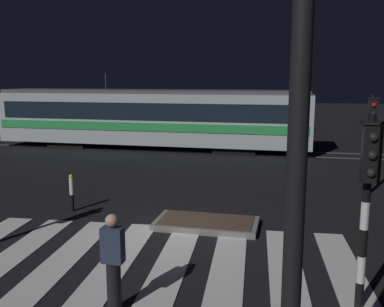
{
  "coord_description": "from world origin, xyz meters",
  "views": [
    {
      "loc": [
        2.93,
        -10.22,
        3.9
      ],
      "look_at": [
        -0.25,
        3.69,
        1.4
      ],
      "focal_mm": 40.64,
      "sensor_mm": 36.0,
      "label": 1
    }
  ],
  "objects_px": {
    "traffic_light_corner_far_right": "(371,130)",
    "tram": "(151,117)",
    "pedestrian_waiting_at_kerb": "(113,262)",
    "traffic_light_corner_near_right": "(368,186)",
    "bollard_island_edge": "(72,193)"
  },
  "relations": [
    {
      "from": "tram",
      "to": "pedestrian_waiting_at_kerb",
      "type": "height_order",
      "value": "tram"
    },
    {
      "from": "traffic_light_corner_near_right",
      "to": "bollard_island_edge",
      "type": "xyz_separation_m",
      "value": [
        -7.47,
        4.03,
        -1.63
      ]
    },
    {
      "from": "traffic_light_corner_near_right",
      "to": "tram",
      "type": "bearing_deg",
      "value": 119.57
    },
    {
      "from": "traffic_light_corner_far_right",
      "to": "tram",
      "type": "distance_m",
      "value": 12.72
    },
    {
      "from": "traffic_light_corner_near_right",
      "to": "tram",
      "type": "height_order",
      "value": "tram"
    },
    {
      "from": "tram",
      "to": "bollard_island_edge",
      "type": "relative_size",
      "value": 15.66
    },
    {
      "from": "traffic_light_corner_near_right",
      "to": "bollard_island_edge",
      "type": "height_order",
      "value": "traffic_light_corner_near_right"
    },
    {
      "from": "tram",
      "to": "pedestrian_waiting_at_kerb",
      "type": "relative_size",
      "value": 10.17
    },
    {
      "from": "traffic_light_corner_near_right",
      "to": "pedestrian_waiting_at_kerb",
      "type": "height_order",
      "value": "traffic_light_corner_near_right"
    },
    {
      "from": "traffic_light_corner_far_right",
      "to": "tram",
      "type": "height_order",
      "value": "tram"
    },
    {
      "from": "pedestrian_waiting_at_kerb",
      "to": "bollard_island_edge",
      "type": "distance_m",
      "value": 6.04
    },
    {
      "from": "traffic_light_corner_near_right",
      "to": "tram",
      "type": "distance_m",
      "value": 17.79
    },
    {
      "from": "pedestrian_waiting_at_kerb",
      "to": "traffic_light_corner_near_right",
      "type": "bearing_deg",
      "value": 12.99
    },
    {
      "from": "traffic_light_corner_near_right",
      "to": "bollard_island_edge",
      "type": "distance_m",
      "value": 8.64
    },
    {
      "from": "tram",
      "to": "traffic_light_corner_near_right",
      "type": "bearing_deg",
      "value": -60.43
    }
  ]
}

